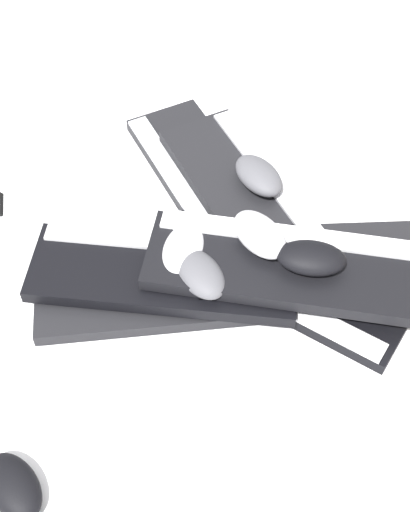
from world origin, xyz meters
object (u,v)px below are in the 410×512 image
keyboard_5 (329,263)px  mouse_0 (183,250)px  mouse_1 (259,176)px  keyboard_4 (249,197)px  keyboard_0 (281,277)px  keyboard_3 (164,271)px  keyboard_6 (283,265)px  mouse_5 (311,258)px  mouse_3 (260,234)px  mouse_4 (13,486)px  keyboard_1 (207,184)px  keyboard_2 (166,289)px  mouse_2 (200,273)px

keyboard_5 → mouse_0: (-0.23, -0.07, 0.04)m
mouse_1 → keyboard_4: bearing=107.0°
keyboard_0 → keyboard_3: bearing=-160.5°
keyboard_3 → keyboard_6: bearing=13.8°
keyboard_4 → mouse_5: 0.22m
mouse_3 → mouse_4: bearing=-76.6°
keyboard_1 → mouse_5: bearing=-40.7°
keyboard_4 → mouse_3: bearing=-69.8°
keyboard_2 → mouse_2: 0.09m
keyboard_6 → mouse_5: bearing=-2.1°
keyboard_6 → mouse_4: bearing=-122.1°
keyboard_2 → mouse_4: size_ratio=4.21×
keyboard_5 → mouse_0: 0.25m
keyboard_0 → keyboard_3: (-0.19, -0.07, 0.03)m
keyboard_5 → mouse_5: size_ratio=4.23×
keyboard_0 → mouse_5: mouse_5 is taller
mouse_2 → mouse_4: size_ratio=1.00×
mouse_0 → mouse_2: bearing=43.4°
keyboard_5 → mouse_1: 0.21m
mouse_3 → keyboard_6: bearing=14.3°
keyboard_4 → mouse_4: size_ratio=3.86×
keyboard_3 → keyboard_4: same height
keyboard_3 → mouse_2: 0.08m
keyboard_1 → keyboard_4: bearing=-23.6°
keyboard_1 → mouse_0: mouse_0 is taller
keyboard_5 → keyboard_6: bearing=-145.6°
mouse_1 → mouse_5: mouse_5 is taller
mouse_0 → keyboard_5: bearing=103.7°
mouse_3 → mouse_1: bearing=143.8°
mouse_2 → mouse_3: bearing=88.4°
keyboard_0 → mouse_4: (-0.27, -0.46, 0.01)m
keyboard_6 → mouse_5: (0.04, -0.00, 0.04)m
keyboard_0 → mouse_4: mouse_4 is taller
keyboard_3 → mouse_0: bearing=43.7°
keyboard_6 → mouse_2: size_ratio=4.13×
keyboard_2 → keyboard_6: size_ratio=1.02×
keyboard_3 → keyboard_4: size_ratio=1.08×
keyboard_5 → keyboard_2: bearing=-156.8°
keyboard_1 → mouse_3: (0.14, -0.17, 0.10)m
keyboard_1 → mouse_1: bearing=-9.2°
keyboard_1 → mouse_1: (0.10, -0.02, 0.07)m
keyboard_2 → keyboard_5: size_ratio=1.00×
keyboard_1 → mouse_0: 0.23m
mouse_1 → mouse_4: 0.65m
keyboard_0 → mouse_2: 0.16m
keyboard_4 → keyboard_6: keyboard_6 is taller
keyboard_1 → mouse_3: size_ratio=3.85×
keyboard_0 → keyboard_6: bearing=-84.6°
mouse_0 → mouse_5: bearing=92.4°
keyboard_5 → keyboard_1: bearing=150.3°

